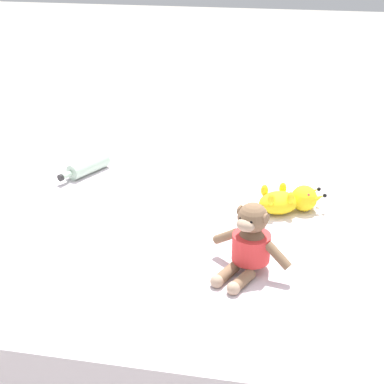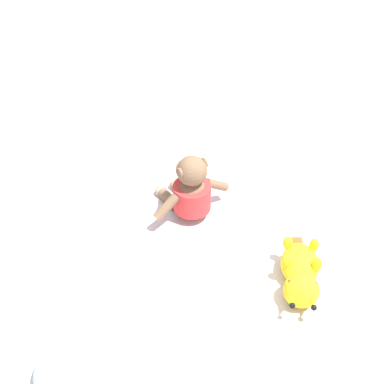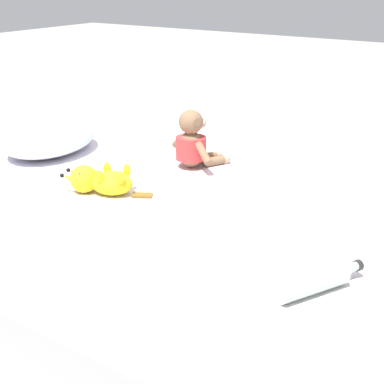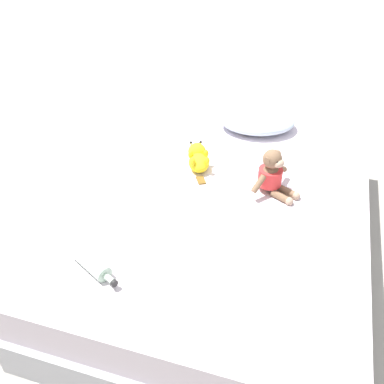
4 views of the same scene
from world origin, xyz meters
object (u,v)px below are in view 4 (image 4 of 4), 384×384
at_px(bed, 224,224).
at_px(plush_yellow_creature, 198,158).
at_px(pillow, 257,120).
at_px(glass_bottle, 92,263).
at_px(plush_monkey, 272,175).

relative_size(bed, plush_yellow_creature, 6.20).
height_order(bed, pillow, pillow).
relative_size(bed, pillow, 3.73).
bearing_deg(glass_bottle, plush_yellow_creature, 77.46).
distance_m(bed, plush_yellow_creature, 0.39).
distance_m(plush_monkey, plush_yellow_creature, 0.44).
bearing_deg(pillow, plush_monkey, -73.41).
distance_m(pillow, plush_yellow_creature, 0.56).
relative_size(pillow, plush_monkey, 1.98).
height_order(pillow, plush_yellow_creature, pillow).
xyz_separation_m(plush_monkey, glass_bottle, (-0.62, -0.76, -0.06)).
height_order(pillow, glass_bottle, pillow).
bearing_deg(glass_bottle, plush_monkey, 51.00).
xyz_separation_m(plush_yellow_creature, glass_bottle, (-0.19, -0.88, -0.01)).
xyz_separation_m(plush_monkey, plush_yellow_creature, (-0.42, 0.11, -0.05)).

